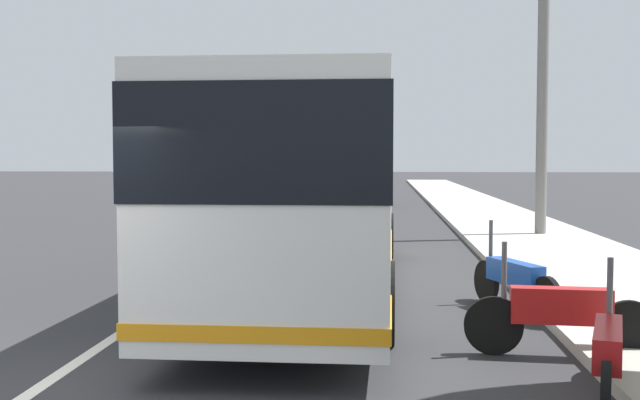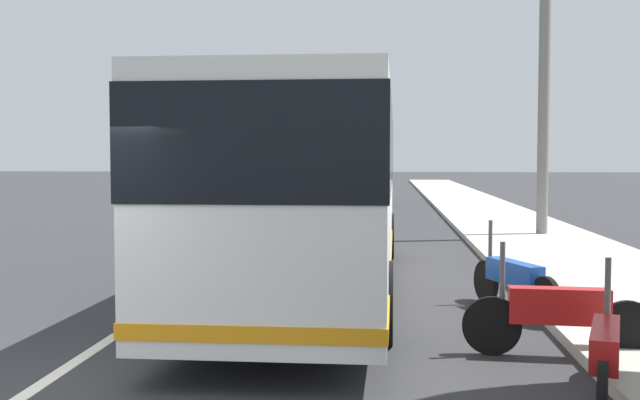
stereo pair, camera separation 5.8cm
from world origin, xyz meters
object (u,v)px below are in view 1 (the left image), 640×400
Objects in this scene: car_oncoming at (362,190)px; car_side_street at (300,182)px; motorcycle_far_end at (514,279)px; car_far_distant at (280,185)px; coach_bus at (317,179)px; motorcycle_angled at (608,352)px; motorcycle_by_tree at (560,314)px; car_behind_bus at (266,191)px; utility_pole at (542,97)px.

car_oncoming is 0.96× the size of car_side_street.
motorcycle_far_end is 0.46× the size of car_far_distant.
coach_bus is 29.04m from car_far_distant.
motorcycle_far_end is 0.51× the size of car_oncoming.
motorcycle_by_tree is (1.51, 0.09, 0.04)m from motorcycle_angled.
coach_bus reaches higher than motorcycle_by_tree.
coach_bus is at bearing 9.56° from car_side_street.
car_far_distant is (33.00, 7.56, 0.21)m from motorcycle_by_tree.
motorcycle_by_tree is at bearing 13.28° from car_side_street.
car_behind_bus is (23.70, 7.21, 0.22)m from motorcycle_far_end.
car_behind_bus is at bearing -69.82° from motorcycle_by_tree.
motorcycle_angled is 0.98× the size of motorcycle_far_end.
car_behind_bus is (27.68, 7.39, 0.25)m from motorcycle_angled.
car_oncoming is (24.87, 2.87, 0.22)m from motorcycle_far_end.
car_oncoming reaches higher than motorcycle_angled.
car_far_distant is 7.30m from car_oncoming.
car_far_distant is at bearing 35.68° from car_oncoming.
car_oncoming is at bearing 100.72° from car_behind_bus.
motorcycle_by_tree is 39.37m from car_side_street.
car_oncoming is 0.55× the size of utility_pole.
coach_bus is 10.22m from utility_pole.
car_side_street is (34.40, 4.00, -1.16)m from coach_bus.
car_far_distant is at bearing 29.10° from motorcycle_angled.
car_side_street is (12.56, -0.22, 0.00)m from car_behind_bus.
motorcycle_by_tree reaches higher than motorcycle_angled.
motorcycle_angled is at bearing 10.59° from car_behind_bus.
car_oncoming reaches higher than motorcycle_by_tree.
utility_pole reaches higher than motorcycle_angled.
coach_bus is at bearing -49.98° from motorcycle_by_tree.
motorcycle_far_end is 31.43m from car_far_distant.
motorcycle_angled is 1.00× the size of motorcycle_by_tree.
motorcycle_by_tree is 0.27× the size of utility_pole.
motorcycle_far_end is at bearing -83.41° from motorcycle_by_tree.
coach_bus is 2.78× the size of car_side_street.
motorcycle_far_end is at bearing 19.15° from motorcycle_angled.
car_oncoming is at bearing -14.59° from motorcycle_far_end.
car_side_street reaches higher than motorcycle_by_tree.
car_oncoming reaches higher than car_behind_bus.
utility_pole reaches higher than car_side_street.
motorcycle_far_end is (-1.86, -2.99, -1.38)m from coach_bus.
car_behind_bus is at bearing 35.70° from utility_pole.
utility_pole reaches higher than motorcycle_far_end.
motorcycle_angled is 0.50× the size of car_oncoming.
motorcycle_angled is at bearing -177.35° from car_oncoming.
car_oncoming is 15.81m from utility_pole.
car_far_distant is at bearing -7.43° from motorcycle_far_end.
motorcycle_angled is 3.99m from motorcycle_far_end.
car_behind_bus is 6.84m from car_far_distant.
car_oncoming is (27.34, 2.96, 0.22)m from motorcycle_by_tree.
car_behind_bus reaches higher than motorcycle_by_tree.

